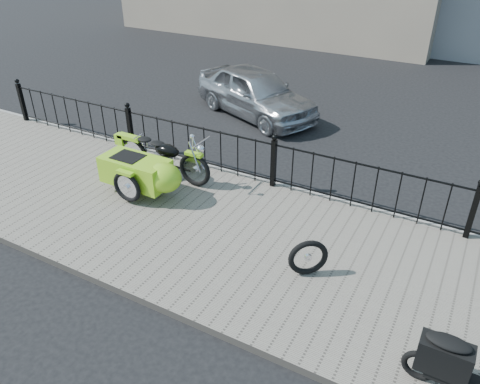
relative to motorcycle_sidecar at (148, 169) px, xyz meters
The scene contains 8 objects.
ground 2.03m from the motorcycle_sidecar, ahead, with size 120.00×120.00×0.00m, color black.
sidewalk 2.07m from the motorcycle_sidecar, 13.52° to the right, with size 30.00×3.80×0.12m, color slate.
curb 2.49m from the motorcycle_sidecar, 37.20° to the left, with size 30.00×0.10×0.12m, color gray.
iron_fence 2.35m from the motorcycle_sidecar, 34.49° to the left, with size 14.11×0.11×1.08m.
motorcycle_sidecar is the anchor object (origin of this frame).
scooter 6.02m from the motorcycle_sidecar, 17.98° to the right, with size 1.52×0.44×1.03m.
spare_tire 3.59m from the motorcycle_sidecar, 12.59° to the right, with size 0.60×0.60×0.09m, color black.
sedan_car 4.76m from the motorcycle_sidecar, 92.41° to the left, with size 1.50×3.73×1.27m, color #A7A9AE.
Camera 1 is at (3.25, -5.93, 4.67)m, focal length 35.00 mm.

